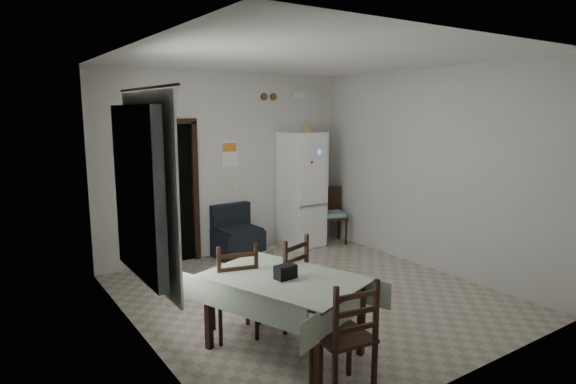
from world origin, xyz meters
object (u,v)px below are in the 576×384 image
(fridge, at_px, (302,190))
(corner_chair, at_px, (333,216))
(navy_seat, at_px, (238,232))
(dining_table, at_px, (284,314))
(dining_chair_far_left, at_px, (234,288))
(dining_chair_far_right, at_px, (282,280))
(dining_chair_near_head, at_px, (343,335))

(fridge, relative_size, corner_chair, 2.00)
(fridge, xyz_separation_m, navy_seat, (-1.24, 0.00, -0.56))
(dining_table, relative_size, dining_chair_far_left, 1.44)
(navy_seat, xyz_separation_m, corner_chair, (1.78, -0.19, 0.08))
(navy_seat, distance_m, dining_table, 3.13)
(dining_chair_far_right, distance_m, dining_chair_near_head, 1.38)
(navy_seat, distance_m, dining_chair_near_head, 3.91)
(navy_seat, xyz_separation_m, dining_chair_far_left, (-1.30, -2.36, 0.09))
(dining_chair_far_left, bearing_deg, dining_chair_near_head, 114.95)
(corner_chair, bearing_deg, dining_chair_near_head, -108.39)
(fridge, bearing_deg, dining_chair_far_right, -132.37)
(fridge, height_order, dining_chair_near_head, fridge)
(navy_seat, xyz_separation_m, dining_table, (-1.08, -2.94, -0.03))
(dining_chair_near_head, bearing_deg, dining_table, -79.78)
(dining_table, xyz_separation_m, dining_chair_far_left, (-0.23, 0.58, 0.13))
(navy_seat, relative_size, dining_table, 0.57)
(corner_chair, distance_m, dining_chair_near_head, 4.56)
(dining_table, xyz_separation_m, dining_chair_near_head, (0.03, -0.83, 0.12))
(dining_chair_far_left, bearing_deg, navy_seat, -104.20)
(fridge, relative_size, dining_chair_far_right, 1.94)
(fridge, distance_m, corner_chair, 0.75)
(corner_chair, bearing_deg, dining_table, -116.14)
(corner_chair, bearing_deg, dining_chair_far_right, -118.66)
(dining_table, relative_size, dining_chair_far_right, 1.45)
(dining_chair_far_right, bearing_deg, dining_chair_near_head, 59.60)
(dining_chair_far_left, height_order, dining_chair_near_head, dining_chair_far_left)
(navy_seat, height_order, dining_chair_far_right, dining_chair_far_right)
(navy_seat, bearing_deg, dining_chair_near_head, -108.22)
(fridge, bearing_deg, dining_table, -131.17)
(navy_seat, xyz_separation_m, dining_chair_far_right, (-0.75, -2.42, 0.09))
(fridge, bearing_deg, dining_chair_far_left, -140.08)
(fridge, height_order, navy_seat, fridge)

